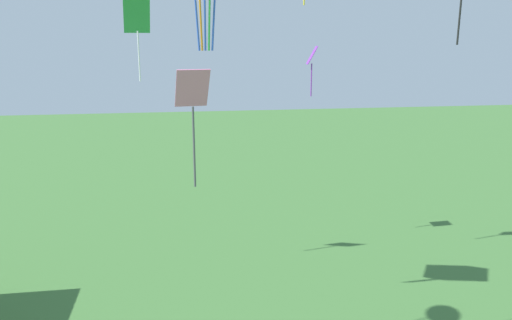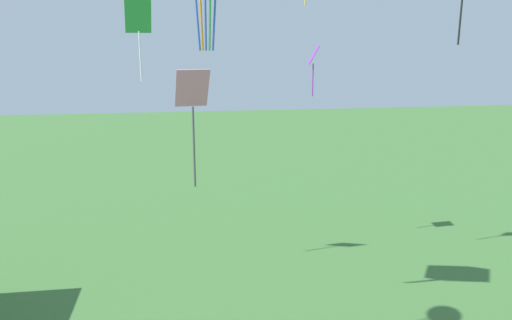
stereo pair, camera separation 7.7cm
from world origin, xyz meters
TOP-DOWN VIEW (x-y plane):
  - kite_purple_streamer at (3.60, 17.32)m, footprint 0.48×0.64m
  - kite_pink_diamond at (-1.49, 8.59)m, footprint 0.81×0.68m
  - kite_green_diamond at (-3.12, 15.32)m, footprint 0.95×0.68m

SIDE VIEW (x-z plane):
  - kite_pink_diamond at x=-1.49m, z-range 6.05..8.78m
  - kite_purple_streamer at x=3.60m, z-range 6.91..8.94m
  - kite_green_diamond at x=-3.12m, z-range 7.97..10.73m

